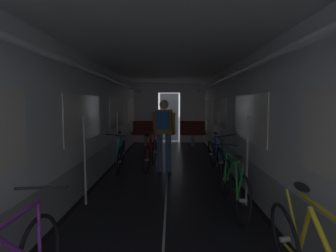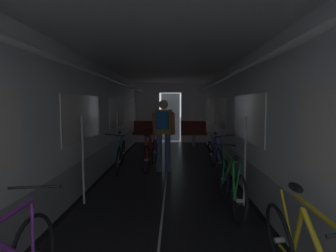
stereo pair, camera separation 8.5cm
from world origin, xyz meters
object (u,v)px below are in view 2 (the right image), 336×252
bench_seat_far_left (146,131)px  person_cyclist_aisle (163,129)px  bench_seat_far_right (194,131)px  bicycle_teal (120,155)px  bicycle_green (231,186)px  bicycle_blue (216,156)px  bicycle_red_in_aisle (150,154)px

bench_seat_far_left → person_cyclist_aisle: size_ratio=0.58×
bench_seat_far_right → bicycle_teal: bearing=-117.8°
bench_seat_far_left → bicycle_green: 6.48m
bicycle_green → person_cyclist_aisle: bearing=115.9°
bicycle_blue → bicycle_green: size_ratio=1.00×
bench_seat_far_left → person_cyclist_aisle: 4.04m
bench_seat_far_right → bicycle_green: size_ratio=0.58×
bench_seat_far_left → bicycle_teal: bench_seat_far_left is taller
person_cyclist_aisle → bench_seat_far_right: bearing=76.0°
bench_seat_far_left → bicycle_blue: (2.04, -3.91, -0.19)m
bicycle_green → bicycle_blue: bearing=86.9°
bicycle_teal → bench_seat_far_left: bearing=86.8°
bench_seat_far_left → bicycle_teal: (-0.21, -3.82, -0.19)m
bicycle_green → bench_seat_far_left: bearing=107.2°
bench_seat_far_left → bicycle_teal: size_ratio=0.58×
bench_seat_far_right → person_cyclist_aisle: 4.08m
bench_seat_far_left → bicycle_teal: bearing=-93.2°
bicycle_green → person_cyclist_aisle: size_ratio=1.00×
bicycle_teal → bicycle_red_in_aisle: (0.70, 0.16, 0.00)m
person_cyclist_aisle → bicycle_green: bearing=-64.1°
bench_seat_far_right → person_cyclist_aisle: size_ratio=0.58×
bench_seat_far_left → bicycle_red_in_aisle: bearing=-82.4°
bicycle_green → bicycle_red_in_aisle: bearing=119.4°
bicycle_blue → person_cyclist_aisle: 1.38m
bench_seat_far_left → bicycle_green: bearing=-72.8°
bench_seat_far_right → bicycle_green: bearing=-88.9°
bicycle_teal → bicycle_red_in_aisle: bearing=12.9°
bicycle_green → bench_seat_far_right: bearing=91.1°
bicycle_blue → person_cyclist_aisle: bearing=-179.0°
bicycle_blue → bicycle_teal: bearing=177.8°
bicycle_teal → person_cyclist_aisle: (1.03, -0.11, 0.63)m
bench_seat_far_left → bicycle_blue: same height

